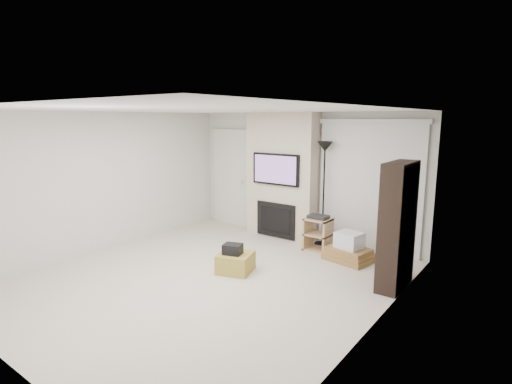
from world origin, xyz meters
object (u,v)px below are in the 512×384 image
Objects in this scene: ottoman at (236,262)px; floor_lamp at (324,164)px; av_stand at (318,232)px; bookshelf at (397,226)px; box_stack at (349,250)px.

ottoman is 0.25× the size of floor_lamp.
floor_lamp is 2.98× the size of av_stand.
bookshelf is (1.73, -1.13, -0.65)m from floor_lamp.
bookshelf is at bearing -25.51° from av_stand.
box_stack is at bearing 147.52° from bookshelf.
av_stand is 0.72m from box_stack.
floor_lamp is (0.46, 2.05, 1.40)m from ottoman.
box_stack is 0.46× the size of bookshelf.
floor_lamp is at bearing 145.97° from box_stack.
box_stack is 1.34m from bookshelf.
floor_lamp is at bearing 146.82° from bookshelf.
bookshelf is at bearing -32.48° from box_stack.
bookshelf reaches higher than ottoman.
floor_lamp is at bearing 103.98° from av_stand.
av_stand is at bearing -76.02° from floor_lamp.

